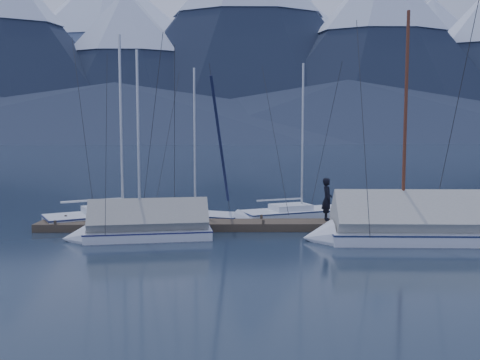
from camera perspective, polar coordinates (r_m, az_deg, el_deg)
name	(u,v)px	position (r m, az deg, el deg)	size (l,w,h in m)	color
ground	(241,238)	(20.89, 0.08, -6.53)	(1000.00, 1000.00, 0.00)	black
mountain_range	(238,61)	(394.68, -0.21, 13.18)	(877.00, 584.00, 150.50)	#475675
dock	(240,226)	(22.83, 0.00, -5.23)	(18.00, 1.50, 0.54)	#382D23
mooring_posts	(229,221)	(22.79, -1.26, -4.64)	(15.12, 1.52, 0.35)	#382D23
sailboat_open_left	(133,217)	(25.64, -11.88, -4.04)	(7.51, 5.41, 9.82)	silver
sailboat_open_mid	(203,218)	(24.89, -4.13, -4.29)	(6.37, 3.69, 8.13)	silver
sailboat_open_right	(309,214)	(26.42, 7.80, -3.75)	(6.67, 4.00, 8.52)	white
sailboat_covered_near	(398,229)	(21.10, 17.32, -5.28)	(7.73, 3.30, 9.92)	white
sailboat_covered_far	(137,229)	(21.04, -11.48, -5.42)	(6.11, 2.74, 8.30)	silver
person	(327,199)	(23.31, 9.74, -2.12)	(0.70, 0.46, 1.93)	black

